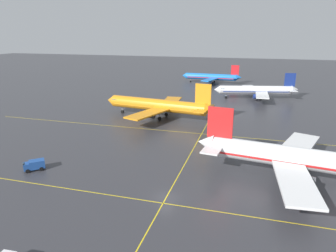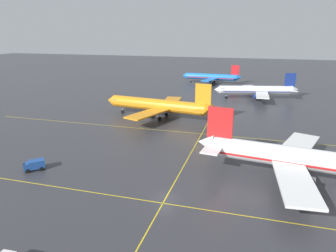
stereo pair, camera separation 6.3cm
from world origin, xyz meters
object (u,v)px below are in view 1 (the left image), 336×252
at_px(airliner_third_row, 256,90).
at_px(airliner_far_left_stand, 211,77).
at_px(airliner_front_gate, 300,159).
at_px(airliner_second_row, 159,105).
at_px(service_truck_red_van, 34,165).

xyz_separation_m(airliner_third_row, airliner_far_left_stand, (-24.17, 35.93, -0.24)).
bearing_deg(airliner_front_gate, airliner_third_row, 96.43).
distance_m(airliner_second_row, airliner_far_left_stand, 75.94).
relative_size(airliner_third_row, airliner_far_left_stand, 1.06).
xyz_separation_m(airliner_front_gate, airliner_second_row, (-39.27, 35.08, -0.19)).
height_order(airliner_front_gate, airliner_third_row, airliner_front_gate).
relative_size(airliner_second_row, airliner_far_left_stand, 1.20).
xyz_separation_m(airliner_front_gate, service_truck_red_van, (-51.88, -10.34, -3.21)).
distance_m(airliner_front_gate, airliner_second_row, 52.66).
bearing_deg(airliner_third_row, airliner_second_row, -127.83).
height_order(airliner_far_left_stand, service_truck_red_van, airliner_far_left_stand).
distance_m(airliner_far_left_stand, service_truck_red_van, 122.62).
bearing_deg(service_truck_red_van, airliner_second_row, 74.48).
relative_size(airliner_front_gate, airliner_second_row, 1.05).
xyz_separation_m(airliner_second_row, airliner_far_left_stand, (6.66, 75.65, -0.69)).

